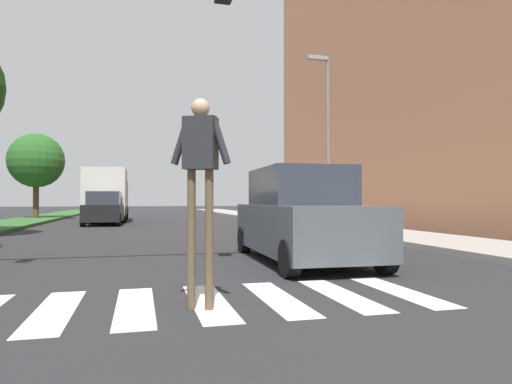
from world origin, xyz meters
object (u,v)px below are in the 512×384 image
sedan_midblock (105,209)px  pedestrian_performer (200,168)px  tree_distant (36,161)px  truck_box_delivery (107,194)px  street_lamp_right (326,125)px  suv_crossing (302,217)px

sedan_midblock → pedestrian_performer: bearing=-82.8°
tree_distant → truck_box_delivery: bearing=-35.2°
tree_distant → pedestrian_performer: (7.23, -26.65, -2.18)m
street_lamp_right → sedan_midblock: street_lamp_right is taller
truck_box_delivery → street_lamp_right: bearing=-46.1°
truck_box_delivery → suv_crossing: bearing=-75.1°
pedestrian_performer → truck_box_delivery: size_ratio=0.40×
sedan_midblock → street_lamp_right: bearing=-33.2°
street_lamp_right → sedan_midblock: bearing=146.8°
suv_crossing → sedan_midblock: suv_crossing is taller
pedestrian_performer → sedan_midblock: 19.67m
truck_box_delivery → sedan_midblock: bearing=-87.7°
pedestrian_performer → truck_box_delivery: truck_box_delivery is taller
sedan_midblock → truck_box_delivery: (-0.16, 3.91, 0.83)m
sedan_midblock → suv_crossing: bearing=-72.2°
tree_distant → street_lamp_right: 19.82m
pedestrian_performer → truck_box_delivery: (-2.63, 23.41, -0.03)m
tree_distant → sedan_midblock: 9.11m
sedan_midblock → truck_box_delivery: truck_box_delivery is taller
pedestrian_performer → suv_crossing: bearing=54.4°
pedestrian_performer → truck_box_delivery: bearing=96.4°
suv_crossing → truck_box_delivery: 20.45m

